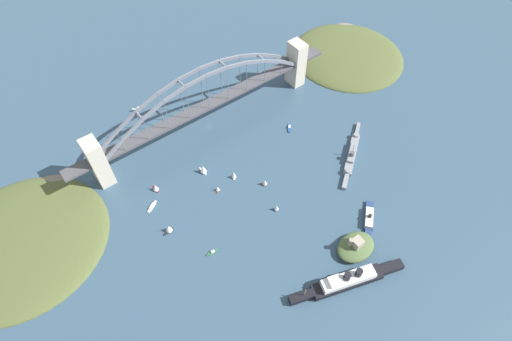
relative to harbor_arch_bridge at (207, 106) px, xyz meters
name	(u,v)px	position (x,y,z in m)	size (l,w,h in m)	color
ground_plane	(210,126)	(0.00, 0.00, -28.63)	(1400.00, 1400.00, 0.00)	#334C60
harbor_arch_bridge	(207,106)	(0.00, 0.00, 0.00)	(288.71, 18.55, 70.85)	beige
headland_west_shore	(347,55)	(-195.88, 0.55, -28.63)	(129.63, 132.98, 17.24)	#4C562D
headland_east_shore	(23,241)	(196.25, 17.51, -28.63)	(145.07, 135.80, 16.51)	#4C562D
ocean_liner	(348,280)	(5.92, 205.37, -23.36)	(92.85, 36.96, 18.11)	black
naval_cruiser	(352,154)	(-88.07, 115.75, -26.04)	(71.82, 52.60, 15.98)	gray
harbor_ferry_steamer	(369,218)	(-49.41, 175.34, -26.38)	(31.08, 27.81, 7.53)	navy
fort_island_mid_harbor	(356,247)	(-19.66, 188.32, -23.92)	(33.60, 25.10, 16.20)	#4C6038
seaplane_taxiing_near_bridge	(137,110)	(49.32, -64.02, -26.54)	(8.72, 8.74, 5.03)	#B7B7B2
small_boat_0	(212,252)	(75.43, 120.81, -27.89)	(10.17, 3.04, 2.12)	#2D6B3D
small_boat_1	(156,188)	(82.17, 38.24, -24.80)	(5.01, 9.02, 8.22)	#B2231E
small_boat_2	(289,128)	(-63.49, 51.64, -27.81)	(9.86, 10.73, 2.23)	#234C8C
small_boat_3	(234,175)	(17.63, 69.07, -25.01)	(5.98, 7.27, 7.85)	silver
small_boat_4	(152,207)	(94.07, 52.16, -27.93)	(12.02, 8.31, 1.93)	silver
small_boat_6	(277,208)	(8.17, 120.19, -25.01)	(5.64, 6.00, 7.68)	#234C8C
small_boat_7	(203,169)	(36.78, 46.76, -23.70)	(6.30, 10.79, 10.63)	silver
small_boat_8	(169,229)	(93.55, 82.30, -24.50)	(9.80, 6.04, 8.79)	black
small_boat_9	(265,182)	(-0.26, 92.71, -24.87)	(5.67, 6.64, 7.97)	brown
small_boat_10	(218,189)	(37.72, 72.13, -25.83)	(5.19, 5.31, 5.95)	brown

